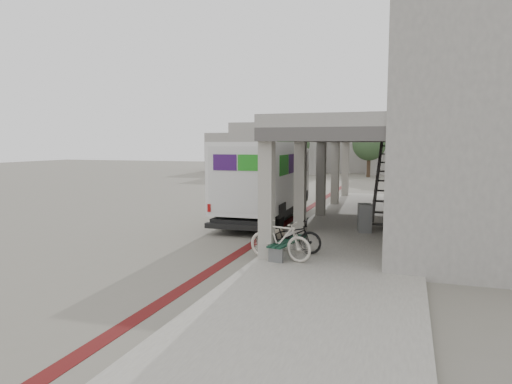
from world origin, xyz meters
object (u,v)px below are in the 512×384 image
(utility_cabinet, at_px, (365,218))
(bench, at_px, (288,245))
(bicycle_cream, at_px, (280,240))
(bicycle_black, at_px, (288,235))
(fedex_truck, at_px, (265,179))

(utility_cabinet, bearing_deg, bench, -123.67)
(utility_cabinet, relative_size, bicycle_cream, 0.54)
(bicycle_black, bearing_deg, fedex_truck, 22.48)
(fedex_truck, relative_size, bench, 4.04)
(utility_cabinet, bearing_deg, fedex_truck, 143.76)
(bench, relative_size, bicycle_black, 1.00)
(utility_cabinet, distance_m, bicycle_cream, 5.11)
(bench, xyz_separation_m, bicycle_black, (-0.10, 0.39, 0.19))
(utility_cabinet, height_order, bicycle_cream, bicycle_cream)
(fedex_truck, bearing_deg, bench, -68.95)
(fedex_truck, height_order, bench, fedex_truck)
(bench, distance_m, utility_cabinet, 4.61)
(bicycle_cream, bearing_deg, fedex_truck, 33.30)
(bench, xyz_separation_m, utility_cabinet, (1.70, 4.28, 0.18))
(utility_cabinet, relative_size, bicycle_black, 0.52)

